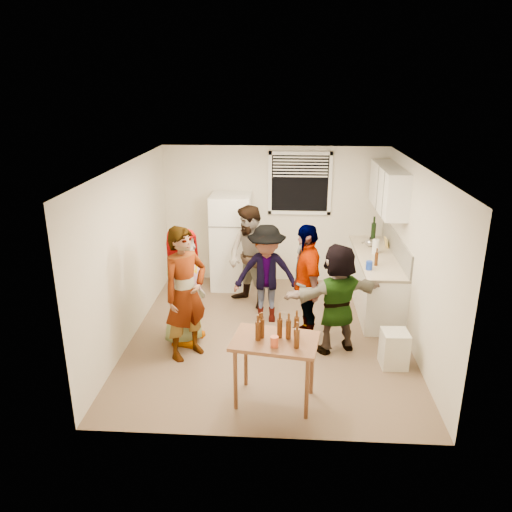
# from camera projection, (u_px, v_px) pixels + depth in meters

# --- Properties ---
(room) EXTENTS (4.00, 4.50, 2.50)m
(room) POSITION_uv_depth(u_px,v_px,m) (269.00, 335.00, 7.38)
(room) COLOR silver
(room) RESTS_ON ground
(window) EXTENTS (1.12, 0.10, 1.06)m
(window) POSITION_uv_depth(u_px,v_px,m) (300.00, 183.00, 8.82)
(window) COLOR white
(window) RESTS_ON room
(refrigerator) EXTENTS (0.70, 0.70, 1.70)m
(refrigerator) POSITION_uv_depth(u_px,v_px,m) (231.00, 242.00, 8.91)
(refrigerator) COLOR white
(refrigerator) RESTS_ON ground
(counter_lower) EXTENTS (0.60, 2.20, 0.86)m
(counter_lower) POSITION_uv_depth(u_px,v_px,m) (375.00, 282.00, 8.22)
(counter_lower) COLOR white
(counter_lower) RESTS_ON ground
(countertop) EXTENTS (0.64, 2.22, 0.04)m
(countertop) POSITION_uv_depth(u_px,v_px,m) (377.00, 256.00, 8.07)
(countertop) COLOR beige
(countertop) RESTS_ON counter_lower
(backsplash) EXTENTS (0.03, 2.20, 0.36)m
(backsplash) POSITION_uv_depth(u_px,v_px,m) (396.00, 245.00, 7.99)
(backsplash) COLOR beige
(backsplash) RESTS_ON countertop
(upper_cabinets) EXTENTS (0.34, 1.60, 0.70)m
(upper_cabinets) POSITION_uv_depth(u_px,v_px,m) (388.00, 189.00, 7.90)
(upper_cabinets) COLOR white
(upper_cabinets) RESTS_ON room
(kettle) EXTENTS (0.26, 0.23, 0.18)m
(kettle) POSITION_uv_depth(u_px,v_px,m) (370.00, 246.00, 8.49)
(kettle) COLOR silver
(kettle) RESTS_ON countertop
(paper_towel) EXTENTS (0.11, 0.11, 0.23)m
(paper_towel) POSITION_uv_depth(u_px,v_px,m) (375.00, 253.00, 8.14)
(paper_towel) COLOR white
(paper_towel) RESTS_ON countertop
(wine_bottle) EXTENTS (0.08, 0.08, 0.33)m
(wine_bottle) POSITION_uv_depth(u_px,v_px,m) (373.00, 241.00, 8.79)
(wine_bottle) COLOR black
(wine_bottle) RESTS_ON countertop
(beer_bottle_counter) EXTENTS (0.05, 0.05, 0.20)m
(beer_bottle_counter) POSITION_uv_depth(u_px,v_px,m) (376.00, 265.00, 7.61)
(beer_bottle_counter) COLOR #47230C
(beer_bottle_counter) RESTS_ON countertop
(blue_cup) EXTENTS (0.10, 0.10, 0.13)m
(blue_cup) POSITION_uv_depth(u_px,v_px,m) (369.00, 270.00, 7.44)
(blue_cup) COLOR #183BC1
(blue_cup) RESTS_ON countertop
(picture_frame) EXTENTS (0.02, 0.20, 0.16)m
(picture_frame) POSITION_uv_depth(u_px,v_px,m) (386.00, 242.00, 8.44)
(picture_frame) COLOR #F5CD61
(picture_frame) RESTS_ON countertop
(trash_bin) EXTENTS (0.35, 0.35, 0.49)m
(trash_bin) POSITION_uv_depth(u_px,v_px,m) (394.00, 348.00, 6.52)
(trash_bin) COLOR silver
(trash_bin) RESTS_ON ground
(serving_table) EXTENTS (1.05, 0.78, 0.81)m
(serving_table) POSITION_uv_depth(u_px,v_px,m) (274.00, 400.00, 5.87)
(serving_table) COLOR brown
(serving_table) RESTS_ON ground
(beer_bottle_table) EXTENTS (0.05, 0.05, 0.20)m
(beer_bottle_table) POSITION_uv_depth(u_px,v_px,m) (260.00, 335.00, 5.71)
(beer_bottle_table) COLOR #47230C
(beer_bottle_table) RESTS_ON serving_table
(red_cup) EXTENTS (0.09, 0.09, 0.12)m
(red_cup) POSITION_uv_depth(u_px,v_px,m) (274.00, 346.00, 5.46)
(red_cup) COLOR #C54C27
(red_cup) RESTS_ON serving_table
(guest_grey) EXTENTS (1.86, 1.29, 0.54)m
(guest_grey) POSITION_uv_depth(u_px,v_px,m) (186.00, 340.00, 7.26)
(guest_grey) COLOR #979797
(guest_grey) RESTS_ON ground
(guest_stripe) EXTENTS (1.81, 1.71, 0.44)m
(guest_stripe) POSITION_uv_depth(u_px,v_px,m) (189.00, 354.00, 6.86)
(guest_stripe) COLOR #141933
(guest_stripe) RESTS_ON ground
(guest_back_left) EXTENTS (1.74, 1.82, 0.64)m
(guest_back_left) POSITION_uv_depth(u_px,v_px,m) (250.00, 305.00, 8.40)
(guest_back_left) COLOR brown
(guest_back_left) RESTS_ON ground
(guest_back_right) EXTENTS (1.07, 1.59, 0.58)m
(guest_back_right) POSITION_uv_depth(u_px,v_px,m) (266.00, 320.00, 7.87)
(guest_back_right) COLOR #414146
(guest_back_right) RESTS_ON ground
(guest_black) EXTENTS (1.89, 1.32, 0.42)m
(guest_black) POSITION_uv_depth(u_px,v_px,m) (304.00, 338.00, 7.31)
(guest_black) COLOR black
(guest_black) RESTS_ON ground
(guest_orange) EXTENTS (1.91, 1.97, 0.46)m
(guest_orange) POSITION_uv_depth(u_px,v_px,m) (334.00, 349.00, 7.01)
(guest_orange) COLOR #BE7137
(guest_orange) RESTS_ON ground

